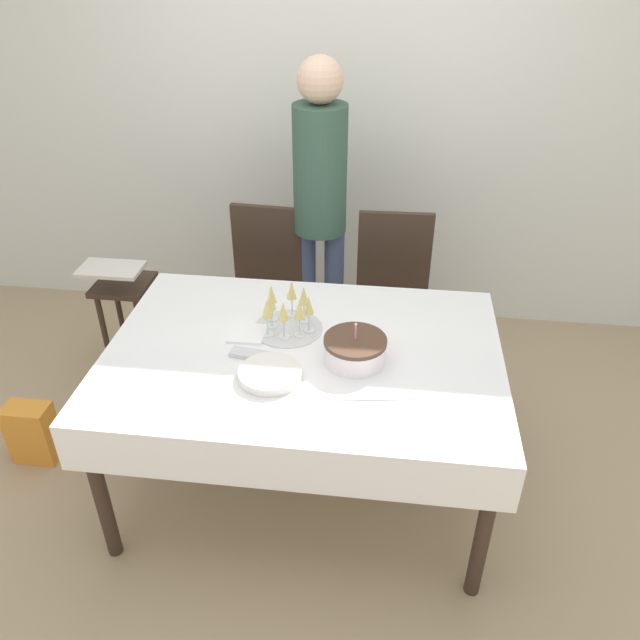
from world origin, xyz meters
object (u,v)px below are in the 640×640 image
object	(u,v)px
dining_chair_far_right	(392,295)
gift_bag	(32,433)
champagne_tray	(287,310)
high_chair	(124,297)
person_standing	(320,193)
birthday_cake	(355,350)
plate_stack_main	(270,374)
dining_chair_far_left	(264,287)

from	to	relation	value
dining_chair_far_right	gift_bag	world-z (taller)	dining_chair_far_right
champagne_tray	high_chair	world-z (taller)	champagne_tray
champagne_tray	person_standing	xyz separation A→B (m)	(0.03, 0.87, 0.20)
birthday_cake	plate_stack_main	bearing A→B (deg)	-154.52
birthday_cake	dining_chair_far_left	bearing A→B (deg)	121.31
person_standing	gift_bag	world-z (taller)	person_standing
birthday_cake	plate_stack_main	xyz separation A→B (m)	(-0.32, -0.15, -0.04)
dining_chair_far_left	dining_chair_far_right	size ratio (longest dim) A/B	1.00
plate_stack_main	gift_bag	distance (m)	1.40
dining_chair_far_left	dining_chair_far_right	bearing A→B (deg)	0.02
high_chair	gift_bag	distance (m)	0.87
dining_chair_far_right	plate_stack_main	world-z (taller)	dining_chair_far_right
dining_chair_far_left	birthday_cake	xyz separation A→B (m)	(0.57, -0.94, 0.28)
person_standing	birthday_cake	bearing A→B (deg)	-75.66
dining_chair_far_left	gift_bag	bearing A→B (deg)	-137.45
plate_stack_main	person_standing	size ratio (longest dim) A/B	0.14
plate_stack_main	dining_chair_far_right	bearing A→B (deg)	67.24
dining_chair_far_right	champagne_tray	world-z (taller)	dining_chair_far_right
dining_chair_far_right	plate_stack_main	distance (m)	1.21
champagne_tray	dining_chair_far_left	bearing A→B (deg)	109.69
birthday_cake	person_standing	bearing A→B (deg)	104.34
dining_chair_far_left	gift_bag	world-z (taller)	dining_chair_far_left
plate_stack_main	high_chair	xyz separation A→B (m)	(-1.03, 0.97, -0.30)
plate_stack_main	gift_bag	size ratio (longest dim) A/B	0.78
person_standing	dining_chair_far_left	bearing A→B (deg)	-156.82
birthday_cake	high_chair	distance (m)	1.61
dining_chair_far_right	person_standing	size ratio (longest dim) A/B	0.56
birthday_cake	champagne_tray	distance (m)	0.37
dining_chair_far_left	high_chair	bearing A→B (deg)	-171.19
dining_chair_far_left	dining_chair_far_right	distance (m)	0.71
dining_chair_far_left	gift_bag	distance (m)	1.39
gift_bag	champagne_tray	bearing A→B (deg)	7.41
plate_stack_main	person_standing	bearing A→B (deg)	87.95
person_standing	high_chair	world-z (taller)	person_standing
dining_chair_far_right	high_chair	xyz separation A→B (m)	(-1.49, -0.12, -0.05)
person_standing	gift_bag	bearing A→B (deg)	-141.21
gift_bag	dining_chair_far_left	bearing A→B (deg)	42.55
champagne_tray	person_standing	bearing A→B (deg)	87.80
high_chair	birthday_cake	bearing A→B (deg)	-31.19
high_chair	gift_bag	size ratio (longest dim) A/B	2.24
plate_stack_main	gift_bag	bearing A→B (deg)	171.44
champagne_tray	person_standing	size ratio (longest dim) A/B	0.17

